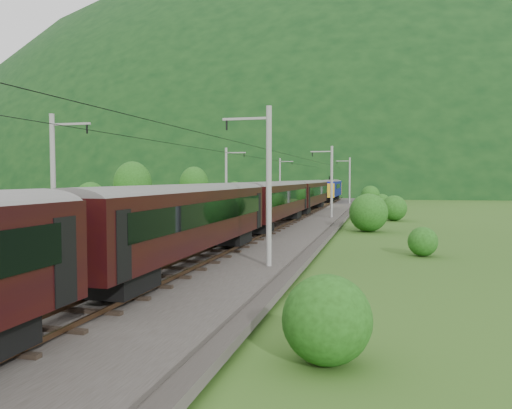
# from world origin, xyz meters

# --- Properties ---
(ground) EXTENTS (600.00, 600.00, 0.00)m
(ground) POSITION_xyz_m (0.00, 0.00, 0.00)
(ground) COLOR #2A4B17
(ground) RESTS_ON ground
(railbed) EXTENTS (14.00, 220.00, 0.30)m
(railbed) POSITION_xyz_m (0.00, 10.00, 0.15)
(railbed) COLOR #38332D
(railbed) RESTS_ON ground
(track_left) EXTENTS (2.40, 220.00, 0.27)m
(track_left) POSITION_xyz_m (-2.40, 10.00, 0.37)
(track_left) COLOR brown
(track_left) RESTS_ON railbed
(track_right) EXTENTS (2.40, 220.00, 0.27)m
(track_right) POSITION_xyz_m (2.40, 10.00, 0.37)
(track_right) COLOR brown
(track_right) RESTS_ON railbed
(catenary_left) EXTENTS (2.54, 192.28, 8.00)m
(catenary_left) POSITION_xyz_m (-6.12, 32.00, 4.50)
(catenary_left) COLOR gray
(catenary_left) RESTS_ON railbed
(catenary_right) EXTENTS (2.54, 192.28, 8.00)m
(catenary_right) POSITION_xyz_m (6.12, 32.00, 4.50)
(catenary_right) COLOR gray
(catenary_right) RESTS_ON railbed
(overhead_wires) EXTENTS (4.83, 198.00, 0.03)m
(overhead_wires) POSITION_xyz_m (0.00, 10.00, 7.10)
(overhead_wires) COLOR black
(overhead_wires) RESTS_ON ground
(mountain_main) EXTENTS (504.00, 360.00, 244.00)m
(mountain_main) POSITION_xyz_m (0.00, 260.00, 0.00)
(mountain_main) COLOR black
(mountain_main) RESTS_ON ground
(mountain_ridge) EXTENTS (336.00, 280.00, 132.00)m
(mountain_ridge) POSITION_xyz_m (-120.00, 300.00, 0.00)
(mountain_ridge) COLOR black
(mountain_ridge) RESTS_ON ground
(train) EXTENTS (2.72, 152.22, 4.72)m
(train) POSITION_xyz_m (2.40, -1.45, 3.26)
(train) COLOR black
(train) RESTS_ON ground
(hazard_post_near) EXTENTS (0.16, 0.16, 1.51)m
(hazard_post_near) POSITION_xyz_m (-0.41, 57.80, 1.05)
(hazard_post_near) COLOR red
(hazard_post_near) RESTS_ON railbed
(hazard_post_far) EXTENTS (0.15, 0.15, 1.44)m
(hazard_post_far) POSITION_xyz_m (0.40, 41.88, 1.02)
(hazard_post_far) COLOR red
(hazard_post_far) RESTS_ON railbed
(signal) EXTENTS (0.26, 0.26, 2.32)m
(signal) POSITION_xyz_m (-4.91, 45.99, 1.66)
(signal) COLOR black
(signal) RESTS_ON railbed
(vegetation_left) EXTENTS (12.35, 147.49, 6.80)m
(vegetation_left) POSITION_xyz_m (-14.47, 21.99, 2.51)
(vegetation_left) COLOR #1D4512
(vegetation_left) RESTS_ON ground
(vegetation_right) EXTENTS (7.03, 112.29, 3.04)m
(vegetation_right) POSITION_xyz_m (11.24, 17.32, 1.36)
(vegetation_right) COLOR #1D4512
(vegetation_right) RESTS_ON ground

